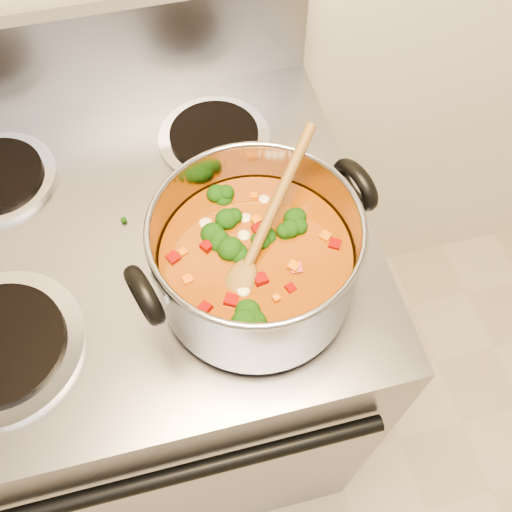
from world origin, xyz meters
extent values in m
cube|color=gray|center=(0.00, 1.16, 0.46)|extent=(0.72, 0.63, 0.92)
cube|color=gray|center=(0.00, 1.45, 1.00)|extent=(0.72, 0.03, 0.16)
cylinder|color=black|center=(0.00, 0.83, 0.80)|extent=(0.61, 0.02, 0.02)
cylinder|color=#A5A5AD|center=(-0.17, 1.02, 0.92)|extent=(0.22, 0.22, 0.01)
cylinder|color=#A5A5AD|center=(0.17, 1.02, 0.92)|extent=(0.22, 0.22, 0.01)
cylinder|color=black|center=(0.17, 1.02, 0.93)|extent=(0.17, 0.17, 0.01)
cylinder|color=#A5A5AD|center=(0.17, 1.30, 0.92)|extent=(0.18, 0.18, 0.01)
cylinder|color=black|center=(0.17, 1.30, 0.93)|extent=(0.14, 0.14, 0.01)
cylinder|color=#95949C|center=(0.17, 1.02, 1.01)|extent=(0.26, 0.26, 0.14)
torus|color=#95949C|center=(0.17, 1.02, 1.08)|extent=(0.26, 0.26, 0.01)
cylinder|color=#7D3C0B|center=(0.17, 1.02, 0.98)|extent=(0.24, 0.24, 0.08)
torus|color=black|center=(0.03, 0.97, 1.05)|extent=(0.04, 0.08, 0.08)
torus|color=black|center=(0.31, 1.06, 1.05)|extent=(0.04, 0.08, 0.08)
ellipsoid|color=black|center=(0.11, 0.99, 1.02)|extent=(0.04, 0.04, 0.03)
ellipsoid|color=black|center=(0.12, 1.10, 1.02)|extent=(0.04, 0.04, 0.03)
ellipsoid|color=black|center=(0.26, 0.99, 1.02)|extent=(0.04, 0.04, 0.03)
ellipsoid|color=black|center=(0.20, 0.99, 1.02)|extent=(0.04, 0.04, 0.03)
ellipsoid|color=black|center=(0.15, 1.07, 1.02)|extent=(0.04, 0.04, 0.03)
ellipsoid|color=black|center=(0.14, 1.05, 1.02)|extent=(0.04, 0.04, 0.03)
ellipsoid|color=black|center=(0.08, 1.05, 1.02)|extent=(0.04, 0.04, 0.03)
ellipsoid|color=black|center=(0.09, 0.99, 1.02)|extent=(0.04, 0.04, 0.03)
ellipsoid|color=#90050A|center=(0.27, 1.05, 1.02)|extent=(0.01, 0.01, 0.01)
ellipsoid|color=#90050A|center=(0.26, 1.08, 1.02)|extent=(0.01, 0.01, 0.01)
ellipsoid|color=#90050A|center=(0.15, 1.05, 1.02)|extent=(0.01, 0.01, 0.01)
ellipsoid|color=#90050A|center=(0.16, 1.06, 1.02)|extent=(0.01, 0.01, 0.01)
ellipsoid|color=#90050A|center=(0.18, 1.07, 1.02)|extent=(0.01, 0.01, 0.01)
ellipsoid|color=#90050A|center=(0.07, 1.04, 1.02)|extent=(0.01, 0.01, 0.01)
ellipsoid|color=#90050A|center=(0.15, 0.97, 1.02)|extent=(0.01, 0.01, 0.01)
ellipsoid|color=#90050A|center=(0.13, 1.09, 1.02)|extent=(0.01, 0.01, 0.01)
ellipsoid|color=#90050A|center=(0.19, 1.10, 1.02)|extent=(0.01, 0.01, 0.01)
ellipsoid|color=#90050A|center=(0.26, 0.98, 1.02)|extent=(0.01, 0.01, 0.01)
ellipsoid|color=#C3590A|center=(0.12, 1.05, 1.02)|extent=(0.01, 0.01, 0.01)
ellipsoid|color=#C3590A|center=(0.20, 1.10, 1.02)|extent=(0.01, 0.01, 0.01)
ellipsoid|color=#C3590A|center=(0.09, 1.05, 1.02)|extent=(0.01, 0.01, 0.01)
ellipsoid|color=#C3590A|center=(0.18, 0.94, 1.02)|extent=(0.01, 0.01, 0.01)
ellipsoid|color=#C3590A|center=(0.26, 1.03, 1.02)|extent=(0.01, 0.01, 0.01)
ellipsoid|color=#C3590A|center=(0.27, 1.05, 1.02)|extent=(0.01, 0.01, 0.01)
ellipsoid|color=#C3590A|center=(0.15, 1.08, 1.02)|extent=(0.01, 0.01, 0.01)
ellipsoid|color=#C3590A|center=(0.25, 1.08, 1.02)|extent=(0.01, 0.01, 0.01)
ellipsoid|color=beige|center=(0.16, 0.97, 1.02)|extent=(0.02, 0.02, 0.01)
ellipsoid|color=beige|center=(0.19, 1.03, 1.02)|extent=(0.02, 0.02, 0.01)
ellipsoid|color=beige|center=(0.14, 0.98, 1.02)|extent=(0.02, 0.02, 0.01)
ellipsoid|color=beige|center=(0.26, 1.01, 1.02)|extent=(0.02, 0.02, 0.01)
ellipsoid|color=beige|center=(0.25, 0.96, 1.02)|extent=(0.02, 0.02, 0.01)
ellipsoid|color=beige|center=(0.14, 1.00, 1.02)|extent=(0.02, 0.02, 0.01)
ellipsoid|color=brown|center=(0.14, 0.99, 1.01)|extent=(0.07, 0.07, 0.04)
cylinder|color=brown|center=(0.21, 1.06, 1.05)|extent=(0.14, 0.17, 0.09)
ellipsoid|color=black|center=(0.31, 0.88, 0.92)|extent=(0.01, 0.01, 0.01)
ellipsoid|color=black|center=(0.05, 0.91, 0.92)|extent=(0.01, 0.01, 0.01)
ellipsoid|color=black|center=(0.34, 1.00, 0.92)|extent=(0.01, 0.01, 0.01)
camera|label=1|loc=(0.09, 0.67, 1.62)|focal=40.00mm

